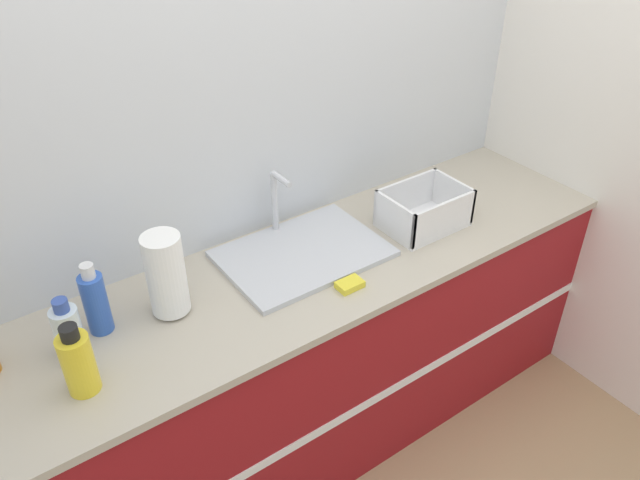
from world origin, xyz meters
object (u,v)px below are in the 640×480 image
(dish_rack, at_px, (424,212))
(bottle_yellow, at_px, (78,362))
(bottle_clear, at_px, (69,332))
(bottle_blue, at_px, (96,302))
(sink, at_px, (302,251))
(paper_towel_roll, at_px, (166,275))

(dish_rack, xyz_separation_m, bottle_yellow, (-1.35, -0.08, 0.04))
(dish_rack, bearing_deg, bottle_clear, 176.89)
(bottle_blue, bearing_deg, dish_rack, -6.37)
(bottle_clear, height_order, bottle_blue, bottle_blue)
(sink, bearing_deg, bottle_blue, 177.59)
(dish_rack, xyz_separation_m, bottle_blue, (-1.23, 0.14, 0.05))
(sink, height_order, bottle_blue, sink)
(sink, height_order, dish_rack, sink)
(sink, relative_size, paper_towel_roll, 2.03)
(bottle_clear, bearing_deg, bottle_blue, 31.80)
(bottle_blue, distance_m, bottle_yellow, 0.24)
(sink, distance_m, dish_rack, 0.51)
(bottle_clear, xyz_separation_m, bottle_blue, (0.10, 0.06, 0.02))
(bottle_blue, relative_size, bottle_yellow, 1.08)
(paper_towel_roll, distance_m, bottle_clear, 0.32)
(dish_rack, relative_size, bottle_yellow, 1.38)
(bottle_yellow, bearing_deg, sink, 12.03)
(paper_towel_roll, bearing_deg, bottle_yellow, -153.57)
(paper_towel_roll, height_order, bottle_blue, paper_towel_roll)
(sink, xyz_separation_m, paper_towel_roll, (-0.52, -0.01, 0.13))
(dish_rack, distance_m, bottle_blue, 1.24)
(sink, relative_size, bottle_blue, 2.35)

